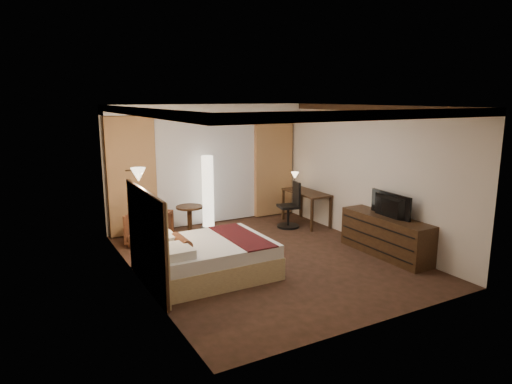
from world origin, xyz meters
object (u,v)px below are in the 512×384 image
floor_lamp (208,192)px  dresser (386,236)px  bed (209,258)px  television (387,201)px  desk (306,208)px  side_table (190,220)px  armchair (149,227)px  office_chair (288,205)px

floor_lamp → dresser: floor_lamp is taller
bed → dresser: (3.21, -0.66, 0.08)m
television → desk: bearing=3.3°
side_table → dresser: 3.97m
bed → floor_lamp: 2.81m
desk → television: (0.02, -2.44, 0.64)m
floor_lamp → armchair: bearing=-159.6°
floor_lamp → desk: 2.26m
desk → side_table: bearing=169.4°
side_table → armchair: bearing=-163.5°
bed → armchair: armchair is taller
office_chair → television: 2.50m
television → office_chair: bearing=15.4°
office_chair → television: size_ratio=1.06×
bed → armchair: size_ratio=2.64×
desk → dresser: (0.05, -2.44, -0.01)m
armchair → dresser: size_ratio=0.39×
office_chair → dresser: size_ratio=0.55×
dresser → television: size_ratio=1.93×
office_chair → side_table: bearing=178.9°
desk → television: bearing=-89.5°
side_table → desk: size_ratio=0.49×
desk → dresser: 2.44m
floor_lamp → office_chair: bearing=-27.4°
office_chair → desk: bearing=18.8°
armchair → office_chair: bearing=37.4°
armchair → bed: bearing=-36.1°
office_chair → armchair: bearing=-171.7°
floor_lamp → bed: bearing=-113.0°
office_chair → television: television is taller
armchair → side_table: 0.99m
television → floor_lamp: bearing=36.1°
office_chair → television: (0.53, -2.39, 0.50)m
bed → desk: (3.16, 1.78, 0.09)m
side_table → floor_lamp: floor_lamp is taller
floor_lamp → dresser: bearing=-56.3°
office_chair → dresser: (0.56, -2.39, -0.15)m
armchair → television: bearing=5.8°
side_table → office_chair: 2.19m
dresser → desk: bearing=91.2°
desk → dresser: desk is taller
armchair → desk: size_ratio=0.59×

